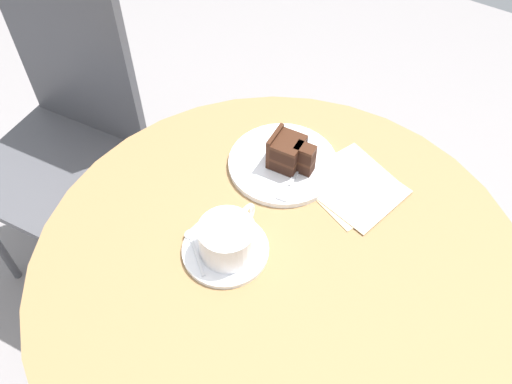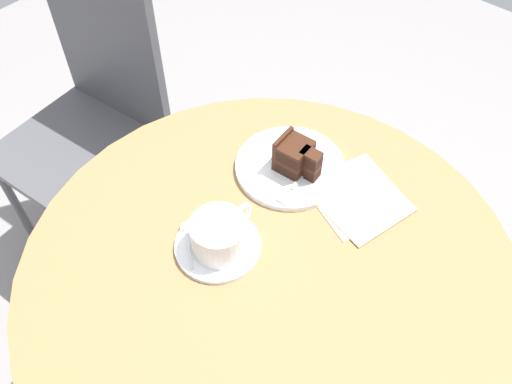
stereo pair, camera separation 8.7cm
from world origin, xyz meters
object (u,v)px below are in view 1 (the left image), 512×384
cake_plate (283,163)px  cafe_chair (66,124)px  cake_slice (289,153)px  napkin (354,187)px  coffee_cup (228,238)px  saucer (226,250)px  teaspoon (194,246)px  fork (293,179)px

cake_plate → cafe_chair: size_ratio=0.25×
cake_plate → cake_slice: 0.04m
napkin → cafe_chair: bearing=95.2°
coffee_cup → cafe_chair: size_ratio=0.15×
saucer → napkin: bearing=-26.0°
saucer → cafe_chair: 0.69m
napkin → teaspoon: bearing=148.4°
fork → napkin: bearing=110.1°
napkin → cafe_chair: size_ratio=0.24×
coffee_cup → napkin: 0.28m
cake_slice → cafe_chair: 0.68m
cake_slice → cake_plate: bearing=88.1°
napkin → saucer: bearing=154.0°
saucer → fork: size_ratio=1.01×
cake_plate → cake_slice: size_ratio=2.41×
cake_slice → cafe_chair: cafe_chair is taller
coffee_cup → cake_slice: bearing=3.8°
fork → napkin: fork is taller
teaspoon → coffee_cup: bearing=-115.0°
cafe_chair → cake_plate: bearing=-2.2°
coffee_cup → fork: (0.19, -0.01, -0.03)m
cake_slice → fork: (-0.03, -0.03, -0.03)m
cafe_chair → coffee_cup: bearing=-21.8°
coffee_cup → teaspoon: coffee_cup is taller
teaspoon → fork: (0.22, -0.07, 0.00)m
teaspoon → cake_slice: cake_slice is taller
coffee_cup → cake_plate: (0.22, 0.03, -0.04)m
teaspoon → fork: fork is taller
teaspoon → napkin: 0.33m
saucer → coffee_cup: coffee_cup is taller
fork → cafe_chair: 0.69m
fork → cafe_chair: bearing=-97.2°
teaspoon → cake_plate: teaspoon is taller
teaspoon → cafe_chair: (0.21, 0.60, -0.19)m
teaspoon → cafe_chair: 0.66m
fork → napkin: 0.12m
teaspoon → cake_slice: size_ratio=0.92×
saucer → cafe_chair: size_ratio=0.17×
cafe_chair → cake_slice: bearing=-2.4°
cake_plate → napkin: bearing=-79.9°
napkin → cafe_chair: 0.79m
teaspoon → cake_plate: size_ratio=0.38×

